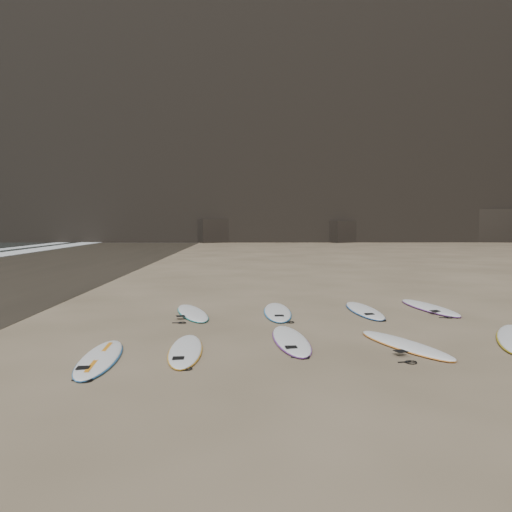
{
  "coord_description": "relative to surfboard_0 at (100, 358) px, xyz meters",
  "views": [
    {
      "loc": [
        -1.75,
        -9.35,
        2.29
      ],
      "look_at": [
        -1.59,
        1.9,
        1.5
      ],
      "focal_mm": 35.0,
      "sensor_mm": 36.0,
      "label": 1
    }
  ],
  "objects": [
    {
      "name": "surfboard_5",
      "position": [
        1.07,
        4.06,
        0.0
      ],
      "size": [
        1.28,
        2.53,
        0.09
      ],
      "primitive_type": "ellipsoid",
      "rotation": [
        0.0,
        0.0,
        0.29
      ],
      "color": "white",
      "rests_on": "ground"
    },
    {
      "name": "surfboard_1",
      "position": [
        1.35,
        0.49,
        -0.0
      ],
      "size": [
        0.68,
        2.33,
        0.08
      ],
      "primitive_type": "ellipsoid",
      "rotation": [
        0.0,
        0.0,
        0.05
      ],
      "color": "white",
      "rests_on": "ground"
    },
    {
      "name": "headland",
      "position": [
        28.05,
        50.03,
        20.98
      ],
      "size": [
        170.0,
        101.0,
        63.47
      ],
      "color": "black",
      "rests_on": "ground"
    },
    {
      "name": "surfboard_0",
      "position": [
        0.0,
        0.0,
        0.0
      ],
      "size": [
        0.75,
        2.45,
        0.09
      ],
      "primitive_type": "ellipsoid",
      "rotation": [
        0.0,
        0.0,
        0.07
      ],
      "color": "white",
      "rests_on": "ground"
    },
    {
      "name": "ground",
      "position": [
        4.21,
        1.25,
        -0.04
      ],
      "size": [
        240.0,
        240.0,
        0.0
      ],
      "primitive_type": "plane",
      "color": "#897559",
      "rests_on": "ground"
    },
    {
      "name": "surfboard_3",
      "position": [
        5.3,
        0.83,
        0.0
      ],
      "size": [
        1.48,
        2.46,
        0.09
      ],
      "primitive_type": "ellipsoid",
      "rotation": [
        0.0,
        0.0,
        0.4
      ],
      "color": "white",
      "rests_on": "ground"
    },
    {
      "name": "surfboard_2",
      "position": [
        3.25,
        1.21,
        0.0
      ],
      "size": [
        0.79,
        2.54,
        0.09
      ],
      "primitive_type": "ellipsoid",
      "rotation": [
        0.0,
        0.0,
        0.08
      ],
      "color": "white",
      "rests_on": "ground"
    },
    {
      "name": "surfboard_8",
      "position": [
        7.16,
        4.7,
        0.0
      ],
      "size": [
        1.09,
        2.75,
        0.1
      ],
      "primitive_type": "ellipsoid",
      "rotation": [
        0.0,
        0.0,
        0.17
      ],
      "color": "white",
      "rests_on": "ground"
    },
    {
      "name": "surfboard_7",
      "position": [
        5.37,
        4.32,
        0.0
      ],
      "size": [
        0.78,
        2.61,
        0.09
      ],
      "primitive_type": "ellipsoid",
      "rotation": [
        0.0,
        0.0,
        0.06
      ],
      "color": "white",
      "rests_on": "ground"
    },
    {
      "name": "surfboard_6",
      "position": [
        3.17,
        4.15,
        0.0
      ],
      "size": [
        0.63,
        2.63,
        0.09
      ],
      "primitive_type": "ellipsoid",
      "rotation": [
        0.0,
        0.0,
        0.0
      ],
      "color": "white",
      "rests_on": "ground"
    }
  ]
}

